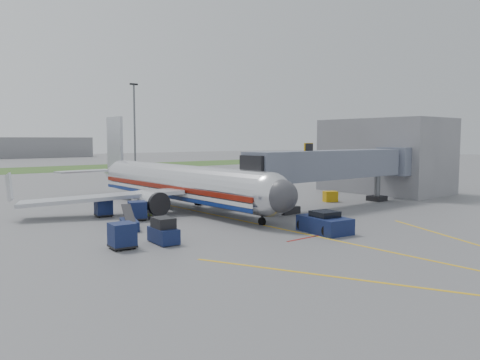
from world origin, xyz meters
TOP-DOWN VIEW (x-y plane):
  - ground at (0.00, 0.00)m, footprint 400.00×400.00m
  - grass_strip at (0.00, 90.00)m, footprint 300.00×25.00m
  - apron_markings at (0.00, -7.40)m, footprint 21.52×50.00m
  - airliner at (0.00, 15.25)m, footprint 32.10×35.67m
  - jet_bridge at (12.86, 5.00)m, footprint 25.30×4.00m
  - terminal at (30.00, 10.00)m, footprint 10.00×16.00m
  - light_mast_right at (25.00, 75.00)m, footprint 2.00×0.44m
  - pushback_tug at (1.64, -3.50)m, footprint 3.01×4.36m
  - baggage_tug at (-10.04, 1.18)m, footprint 1.56×2.70m
  - baggage_cart_a at (-7.10, 10.89)m, footprint 1.99×1.99m
  - baggage_cart_b at (-12.99, 1.50)m, footprint 1.73×1.73m
  - baggage_cart_c at (-8.64, 14.76)m, footprint 1.67×1.67m
  - belt_loader at (-9.58, 7.44)m, footprint 2.11×3.81m
  - ground_power_cart at (16.15, 8.00)m, footprint 1.81×1.54m
  - ramp_worker at (-5.07, 12.31)m, footprint 0.75×0.59m

SIDE VIEW (x-z plane):
  - ground at x=0.00m, z-range 0.00..0.00m
  - apron_markings at x=0.00m, z-range 0.00..0.01m
  - grass_strip at x=0.00m, z-range 0.00..0.01m
  - belt_loader at x=-9.58m, z-range -0.45..1.35m
  - ground_power_cart at x=16.15m, z-range -0.01..1.22m
  - pushback_tug at x=1.64m, z-range -0.14..1.56m
  - baggage_tug at x=-10.04m, z-range -0.11..1.71m
  - baggage_cart_c at x=-8.64m, z-range 0.02..1.62m
  - baggage_cart_a at x=-7.10m, z-range 0.02..1.71m
  - baggage_cart_b at x=-12.99m, z-range 0.02..1.74m
  - ramp_worker at x=-5.07m, z-range 0.00..1.80m
  - airliner at x=0.00m, z-range -2.48..7.77m
  - jet_bridge at x=12.86m, z-range 1.02..7.92m
  - terminal at x=30.00m, z-range 0.00..10.00m
  - light_mast_right at x=25.00m, z-range 0.58..20.98m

